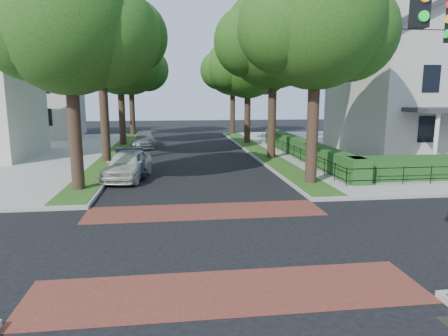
{
  "coord_description": "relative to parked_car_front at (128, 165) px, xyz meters",
  "views": [
    {
      "loc": [
        -1.15,
        -11.49,
        4.38
      ],
      "look_at": [
        0.78,
        3.6,
        1.6
      ],
      "focal_mm": 32.0,
      "sensor_mm": 36.0,
      "label": 1
    }
  ],
  "objects": [
    {
      "name": "parked_car_front",
      "position": [
        0.0,
        0.0,
        0.0
      ],
      "size": [
        2.61,
        4.85,
        1.57
      ],
      "primitive_type": "imported",
      "rotation": [
        0.0,
        0.0,
        -0.17
      ],
      "color": "beige",
      "rests_on": "ground"
    },
    {
      "name": "tree_left_back",
      "position": [
        -1.83,
        23.58,
        6.63
      ],
      "size": [
        7.75,
        6.66,
        10.44
      ],
      "color": "black",
      "rests_on": "sidewalk_nw"
    },
    {
      "name": "house_left_far",
      "position": [
        -11.92,
        22.34,
        4.26
      ],
      "size": [
        10.0,
        9.0,
        10.14
      ],
      "color": "#B5B0A2",
      "rests_on": "sidewalk_nw"
    },
    {
      "name": "ground",
      "position": [
        3.57,
        -9.66,
        -0.78
      ],
      "size": [
        120.0,
        120.0,
        0.0
      ],
      "primitive_type": "plane",
      "color": "black",
      "rests_on": "ground"
    },
    {
      "name": "parked_car_middle",
      "position": [
        -0.03,
        1.4,
        -0.06
      ],
      "size": [
        2.14,
        4.54,
        1.44
      ],
      "primitive_type": "imported",
      "rotation": [
        0.0,
        0.0,
        0.15
      ],
      "color": "#212632",
      "rests_on": "ground"
    },
    {
      "name": "fence_main_road",
      "position": [
        10.47,
        5.34,
        -0.18
      ],
      "size": [
        0.06,
        18.0,
        0.9
      ],
      "primitive_type": null,
      "color": "black",
      "rests_on": "sidewalk_ne"
    },
    {
      "name": "tree_left_near",
      "position": [
        -1.83,
        -2.43,
        6.48
      ],
      "size": [
        7.5,
        6.45,
        10.2
      ],
      "color": "black",
      "rests_on": "sidewalk_nw"
    },
    {
      "name": "tree_right_far",
      "position": [
        9.17,
        14.57,
        6.12
      ],
      "size": [
        7.25,
        6.23,
        9.74
      ],
      "color": "black",
      "rests_on": "sidewalk_ne"
    },
    {
      "name": "grass_strip_nw",
      "position": [
        -1.83,
        9.44,
        -0.62
      ],
      "size": [
        1.6,
        29.8,
        0.02
      ],
      "primitive_type": "cube",
      "color": "#254714",
      "rests_on": "sidewalk_nw"
    },
    {
      "name": "tree_left_mid",
      "position": [
        -1.82,
        5.59,
        7.56
      ],
      "size": [
        8.0,
        6.88,
        11.48
      ],
      "color": "black",
      "rests_on": "sidewalk_nw"
    },
    {
      "name": "crosswalk_near",
      "position": [
        3.57,
        -12.86,
        -0.78
      ],
      "size": [
        9.0,
        2.2,
        0.01
      ],
      "primitive_type": "cube",
      "color": "brown",
      "rests_on": "ground"
    },
    {
      "name": "tree_right_back",
      "position": [
        9.17,
        23.57,
        6.48
      ],
      "size": [
        7.5,
        6.45,
        10.2
      ],
      "color": "black",
      "rests_on": "sidewalk_ne"
    },
    {
      "name": "parked_car_rear",
      "position": [
        -0.03,
        13.19,
        -0.12
      ],
      "size": [
        2.13,
        4.7,
        1.33
      ],
      "primitive_type": "imported",
      "rotation": [
        0.0,
        0.0,
        0.06
      ],
      "color": "slate",
      "rests_on": "ground"
    },
    {
      "name": "grass_strip_ne",
      "position": [
        8.97,
        9.44,
        -0.62
      ],
      "size": [
        1.6,
        29.8,
        0.02
      ],
      "primitive_type": "cube",
      "color": "#254714",
      "rests_on": "sidewalk_ne"
    },
    {
      "name": "hedge_main_road",
      "position": [
        11.27,
        5.34,
        -0.03
      ],
      "size": [
        1.0,
        18.0,
        1.2
      ],
      "primitive_type": "cube",
      "color": "#194919",
      "rests_on": "sidewalk_ne"
    },
    {
      "name": "tree_left_far",
      "position": [
        -1.84,
        14.56,
        6.33
      ],
      "size": [
        7.0,
        6.02,
        9.86
      ],
      "color": "black",
      "rests_on": "sidewalk_nw"
    },
    {
      "name": "house_victorian",
      "position": [
        21.07,
        6.26,
        5.24
      ],
      "size": [
        13.0,
        13.05,
        12.48
      ],
      "color": "#B5B0A2",
      "rests_on": "sidewalk_ne"
    },
    {
      "name": "crosswalk_far",
      "position": [
        3.57,
        -6.46,
        -0.78
      ],
      "size": [
        9.0,
        2.2,
        0.01
      ],
      "primitive_type": "cube",
      "color": "brown",
      "rests_on": "ground"
    },
    {
      "name": "sidewalk_ne",
      "position": [
        23.07,
        9.34,
        -0.71
      ],
      "size": [
        30.0,
        30.0,
        0.15
      ],
      "primitive_type": "cube",
      "color": "gray",
      "rests_on": "ground"
    },
    {
      "name": "tree_right_mid",
      "position": [
        9.18,
        5.59,
        7.2
      ],
      "size": [
        8.25,
        7.09,
        11.22
      ],
      "color": "black",
      "rests_on": "sidewalk_ne"
    },
    {
      "name": "tree_right_near",
      "position": [
        9.17,
        -2.42,
        6.84
      ],
      "size": [
        7.75,
        6.67,
        10.66
      ],
      "color": "black",
      "rests_on": "sidewalk_ne"
    }
  ]
}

